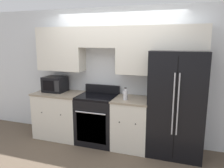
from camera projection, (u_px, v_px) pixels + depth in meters
name	position (u px, v px, depth m)	size (l,w,h in m)	color
ground_plane	(107.00, 151.00, 3.97)	(12.00, 12.00, 0.00)	brown
wall_back	(117.00, 65.00, 4.21)	(8.00, 0.39, 2.60)	silver
lower_cabinets_left	(60.00, 114.00, 4.53)	(0.97, 0.64, 0.94)	silver
lower_cabinets_right	(132.00, 123.00, 4.05)	(0.66, 0.64, 0.94)	silver
oven_range	(97.00, 119.00, 4.26)	(0.73, 0.65, 1.10)	black
refrigerator	(176.00, 104.00, 3.76)	(0.91, 0.74, 1.82)	black
microwave	(55.00, 84.00, 4.49)	(0.44, 0.37, 0.31)	black
bottle	(125.00, 95.00, 3.87)	(0.08, 0.08, 0.22)	silver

